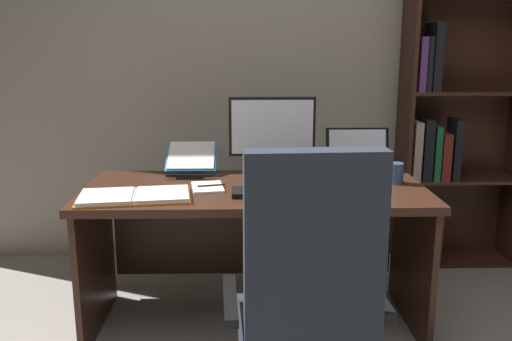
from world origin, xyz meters
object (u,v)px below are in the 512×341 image
object	(u,v)px
desk	(255,221)
reading_stand_with_book	(191,159)
monitor	(272,137)
open_binder	(134,196)
office_chair	(307,317)
notepad	(208,187)
coffee_mug	(395,173)
pen	(211,185)
computer_mouse	(339,190)
bookshelf	(450,106)
keyboard	(276,192)
laptop	(360,165)

from	to	relation	value
desk	reading_stand_with_book	bearing A→B (deg)	145.99
monitor	open_binder	distance (m)	0.82
office_chair	notepad	distance (m)	0.95
notepad	coffee_mug	world-z (taller)	coffee_mug
coffee_mug	desk	bearing A→B (deg)	178.53
office_chair	coffee_mug	world-z (taller)	office_chair
office_chair	pen	bearing A→B (deg)	112.89
desk	pen	world-z (taller)	pen
notepad	computer_mouse	bearing A→B (deg)	-11.49
computer_mouse	open_binder	world-z (taller)	computer_mouse
bookshelf	notepad	bearing A→B (deg)	-150.43
keyboard	notepad	bearing A→B (deg)	158.93
desk	laptop	xyz separation A→B (m)	(0.58, 0.17, 0.26)
keyboard	computer_mouse	bearing A→B (deg)	0.00
monitor	pen	xyz separation A→B (m)	(-0.31, -0.26, -0.20)
office_chair	laptop	size ratio (longest dim) A/B	3.18
desk	computer_mouse	distance (m)	0.51
desk	bookshelf	size ratio (longest dim) A/B	0.74
computer_mouse	open_binder	bearing A→B (deg)	-177.03
notepad	bookshelf	bearing A→B (deg)	29.57
laptop	pen	world-z (taller)	laptop
bookshelf	monitor	distance (m)	1.33
pen	coffee_mug	bearing A→B (deg)	4.44
reading_stand_with_book	bookshelf	bearing A→B (deg)	18.25
monitor	reading_stand_with_book	distance (m)	0.47
reading_stand_with_book	open_binder	bearing A→B (deg)	-113.57
office_chair	computer_mouse	world-z (taller)	office_chair
office_chair	pen	world-z (taller)	office_chair
office_chair	monitor	size ratio (longest dim) A/B	2.42
coffee_mug	pen	bearing A→B (deg)	-175.56
laptop	coffee_mug	distance (m)	0.24
open_binder	laptop	bearing A→B (deg)	13.77
reading_stand_with_book	notepad	xyz separation A→B (m)	(0.11, -0.32, -0.07)
notepad	coffee_mug	xyz separation A→B (m)	(0.96, 0.07, 0.05)
desk	laptop	distance (m)	0.66
bookshelf	pen	xyz separation A→B (m)	(-1.50, -0.86, -0.29)
pen	coffee_mug	size ratio (longest dim) A/B	1.32
laptop	notepad	bearing A→B (deg)	-162.27
laptop	coffee_mug	xyz separation A→B (m)	(0.14, -0.19, 0.00)
office_chair	monitor	distance (m)	1.18
desk	pen	xyz separation A→B (m)	(-0.22, -0.09, 0.22)
reading_stand_with_book	coffee_mug	size ratio (longest dim) A/B	2.68
desk	coffee_mug	distance (m)	0.77
coffee_mug	monitor	bearing A→B (deg)	163.52
bookshelf	laptop	distance (m)	0.95
computer_mouse	notepad	distance (m)	0.65
keyboard	computer_mouse	size ratio (longest dim) A/B	4.04
office_chair	keyboard	bearing A→B (deg)	93.47
laptop	open_binder	distance (m)	1.23
notepad	desk	bearing A→B (deg)	21.19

